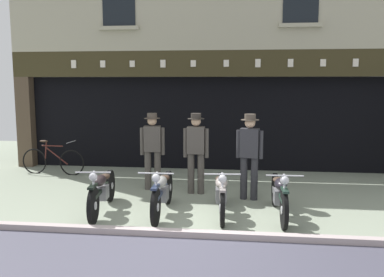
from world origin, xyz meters
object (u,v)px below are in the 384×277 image
leaning_bicycle (53,161)px  salesman_left (152,147)px  motorcycle_center_right (280,194)px  motorcycle_left (102,190)px  shopkeeper_center (196,149)px  motorcycle_center (221,192)px  salesman_right (249,152)px  motorcycle_center_left (162,191)px  advert_board_far (93,104)px  advert_board_near (124,104)px

leaning_bicycle → salesman_left: bearing=71.3°
motorcycle_center_right → leaning_bicycle: (-5.72, 2.89, -0.06)m
motorcycle_left → shopkeeper_center: bearing=-142.8°
motorcycle_center → salesman_right: 1.34m
motorcycle_left → shopkeeper_center: 2.31m
motorcycle_center_right → motorcycle_center: bearing=-2.2°
motorcycle_center_left → advert_board_far: size_ratio=1.86×
salesman_right → motorcycle_center_right: bearing=127.1°
motorcycle_center_right → leaning_bicycle: motorcycle_center_right is taller
salesman_right → advert_board_near: 4.75m
motorcycle_center_right → advert_board_far: size_ratio=1.85×
advert_board_far → salesman_left: bearing=-47.3°
motorcycle_center_left → salesman_left: salesman_left is taller
motorcycle_left → leaning_bicycle: (-2.40, 3.00, -0.06)m
salesman_left → salesman_right: salesman_right is taller
shopkeeper_center → advert_board_near: bearing=-47.6°
motorcycle_center_left → salesman_right: size_ratio=1.13×
salesman_right → shopkeeper_center: bearing=-5.6°
motorcycle_center_left → leaning_bicycle: size_ratio=1.14×
motorcycle_left → motorcycle_center_right: same height
motorcycle_left → advert_board_near: advert_board_near is taller
salesman_left → motorcycle_left: bearing=63.7°
motorcycle_center_left → motorcycle_center: (1.09, 0.10, -0.01)m
leaning_bicycle → shopkeeper_center: bearing=73.6°
salesman_left → leaning_bicycle: 3.30m
motorcycle_center → salesman_left: bearing=-49.7°
salesman_left → motorcycle_center_right: bearing=141.2°
motorcycle_center_right → advert_board_near: size_ratio=2.15×
salesman_left → advert_board_near: (-1.37, 2.48, 0.84)m
advert_board_far → leaning_bicycle: (-0.72, -1.24, -1.45)m
motorcycle_left → advert_board_far: size_ratio=1.89×
motorcycle_center_left → motorcycle_center: motorcycle_center_left is taller
motorcycle_center_left → leaning_bicycle: bearing=-41.1°
motorcycle_center → leaning_bicycle: bearing=-36.5°
motorcycle_center_left → leaning_bicycle: 4.64m
motorcycle_center_right → salesman_right: salesman_right is taller
salesman_right → advert_board_near: size_ratio=1.93×
motorcycle_left → motorcycle_center_left: motorcycle_left is taller
motorcycle_center_right → salesman_right: 1.35m
motorcycle_center_right → shopkeeper_center: (-1.70, 1.42, 0.57)m
salesman_left → advert_board_near: advert_board_near is taller
advert_board_near → advert_board_far: size_ratio=0.86×
shopkeeper_center → leaning_bicycle: (-4.02, 1.47, -0.63)m
motorcycle_left → salesman_left: (0.60, 1.77, 0.56)m
motorcycle_left → motorcycle_center: bearing=176.8°
advert_board_near → motorcycle_center_left: bearing=-65.5°
leaning_bicycle → motorcycle_center_left: bearing=53.6°
motorcycle_center_right → advert_board_near: bearing=-47.2°
motorcycle_center_left → advert_board_far: bearing=-57.2°
motorcycle_center → salesman_right: (0.53, 1.08, 0.60)m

